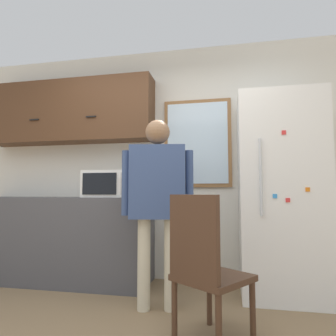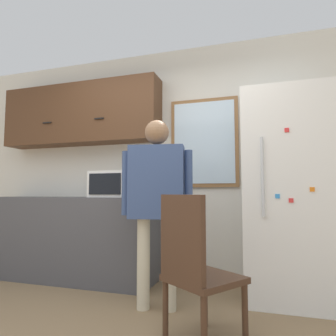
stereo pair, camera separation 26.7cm
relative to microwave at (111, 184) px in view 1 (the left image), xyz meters
name	(u,v)px [view 1 (the left image)]	position (x,y,z in m)	size (l,w,h in m)	color
back_wall	(166,162)	(0.51, 0.43, 0.28)	(6.00, 0.06, 2.70)	silver
counter	(58,239)	(-0.65, 0.08, -0.61)	(2.08, 0.63, 0.93)	#4C4C51
upper_cabinets	(70,112)	(-0.65, 0.25, 0.89)	(2.08, 0.33, 0.75)	#51331E
microwave	(111,184)	(0.00, 0.00, 0.00)	(0.52, 0.38, 0.28)	white
person	(157,192)	(0.64, -0.50, -0.08)	(0.62, 0.30, 1.62)	beige
refrigerator	(280,194)	(1.73, 0.05, -0.11)	(0.78, 0.71, 1.93)	white
chair	(204,264)	(1.08, -1.02, -0.56)	(0.59, 0.59, 0.97)	#472D1E
window	(197,143)	(0.90, 0.39, 0.48)	(0.77, 0.05, 1.01)	olive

